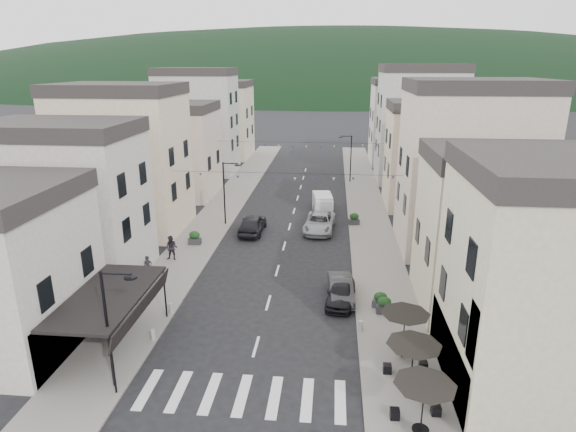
% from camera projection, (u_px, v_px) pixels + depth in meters
% --- Properties ---
extents(ground, '(700.00, 700.00, 0.00)m').
position_uv_depth(ground, '(234.00, 426.00, 20.29)').
color(ground, black).
rests_on(ground, ground).
extents(sidewalk_left, '(4.00, 76.00, 0.12)m').
position_uv_depth(sidewalk_left, '(225.00, 206.00, 51.29)').
color(sidewalk_left, slate).
rests_on(sidewalk_left, ground).
extents(sidewalk_right, '(4.00, 76.00, 0.12)m').
position_uv_depth(sidewalk_right, '(367.00, 210.00, 49.94)').
color(sidewalk_right, slate).
rests_on(sidewalk_right, ground).
extents(hill_backdrop, '(640.00, 360.00, 70.00)m').
position_uv_depth(hill_backdrop, '(329.00, 87.00, 304.73)').
color(hill_backdrop, black).
rests_on(hill_backdrop, ground).
extents(bistro_building, '(10.00, 8.00, 10.00)m').
position_uv_depth(bistro_building, '(571.00, 291.00, 21.26)').
color(bistro_building, '#B7AF91').
rests_on(bistro_building, ground).
extents(boutique_awning, '(3.77, 7.50, 3.28)m').
position_uv_depth(boutique_awning, '(112.00, 297.00, 24.73)').
color(boutique_awning, black).
rests_on(boutique_awning, ground).
extents(buildings_row_left, '(10.20, 54.16, 14.00)m').
position_uv_depth(buildings_row_left, '(174.00, 140.00, 55.52)').
color(buildings_row_left, '#ABA69D').
rests_on(buildings_row_left, ground).
extents(buildings_row_right, '(10.20, 54.16, 14.50)m').
position_uv_depth(buildings_row_right, '(433.00, 143.00, 51.76)').
color(buildings_row_right, '#B7AF91').
rests_on(buildings_row_right, ground).
extents(cafe_terrace, '(2.50, 8.10, 2.53)m').
position_uv_depth(cafe_terrace, '(413.00, 350.00, 21.54)').
color(cafe_terrace, black).
rests_on(cafe_terrace, ground).
extents(streetlamp_left_near, '(1.70, 0.56, 6.00)m').
position_uv_depth(streetlamp_left_near, '(112.00, 318.00, 21.58)').
color(streetlamp_left_near, black).
rests_on(streetlamp_left_near, ground).
extents(streetlamp_left_far, '(1.70, 0.56, 6.00)m').
position_uv_depth(streetlamp_left_far, '(227.00, 187.00, 44.34)').
color(streetlamp_left_far, black).
rests_on(streetlamp_left_far, ground).
extents(streetlamp_right_far, '(1.70, 0.56, 6.00)m').
position_uv_depth(streetlamp_right_far, '(349.00, 154.00, 60.36)').
color(streetlamp_right_far, black).
rests_on(streetlamp_right_far, ground).
extents(bollards, '(11.66, 10.26, 0.60)m').
position_uv_depth(bollards, '(254.00, 345.00, 25.38)').
color(bollards, gray).
rests_on(bollards, ground).
extents(bunting_near, '(19.00, 0.28, 0.62)m').
position_uv_depth(bunting_near, '(285.00, 177.00, 39.43)').
color(bunting_near, black).
rests_on(bunting_near, ground).
extents(bunting_far, '(19.00, 0.28, 0.62)m').
position_uv_depth(bunting_far, '(299.00, 145.00, 54.60)').
color(bunting_far, black).
rests_on(bunting_far, ground).
extents(parked_car_a, '(2.15, 4.26, 1.39)m').
position_uv_depth(parked_car_a, '(341.00, 293.00, 30.50)').
color(parked_car_a, black).
rests_on(parked_car_a, ground).
extents(parked_car_b, '(1.83, 4.34, 1.40)m').
position_uv_depth(parked_car_b, '(341.00, 289.00, 31.09)').
color(parked_car_b, '#323235').
rests_on(parked_car_b, ground).
extents(parked_car_c, '(2.99, 5.76, 1.55)m').
position_uv_depth(parked_car_c, '(319.00, 223.00, 43.62)').
color(parked_car_c, '#9A9DA2').
rests_on(parked_car_c, ground).
extents(parked_car_d, '(2.00, 4.49, 1.28)m').
position_uv_depth(parked_car_d, '(322.00, 202.00, 50.44)').
color(parked_car_d, black).
rests_on(parked_car_d, ground).
extents(parked_car_e, '(2.12, 5.02, 1.69)m').
position_uv_depth(parked_car_e, '(252.00, 224.00, 43.07)').
color(parked_car_e, black).
rests_on(parked_car_e, ground).
extents(delivery_van, '(2.23, 4.55, 2.10)m').
position_uv_depth(delivery_van, '(322.00, 204.00, 48.58)').
color(delivery_van, silver).
rests_on(delivery_van, ground).
extents(pedestrian_a, '(0.70, 0.55, 1.67)m').
position_uv_depth(pedestrian_a, '(148.00, 267.00, 33.67)').
color(pedestrian_a, black).
rests_on(pedestrian_a, sidewalk_left).
extents(pedestrian_b, '(0.98, 0.78, 1.94)m').
position_uv_depth(pedestrian_b, '(172.00, 248.00, 36.83)').
color(pedestrian_b, black).
rests_on(pedestrian_b, sidewalk_left).
extents(planter_la, '(1.08, 0.61, 1.21)m').
position_uv_depth(planter_la, '(110.00, 327.00, 26.57)').
color(planter_la, '#2E2E30').
rests_on(planter_la, sidewalk_left).
extents(planter_lb, '(1.05, 0.61, 1.15)m').
position_uv_depth(planter_lb, '(195.00, 238.00, 40.11)').
color(planter_lb, '#2C2C2E').
rests_on(planter_lb, sidewalk_left).
extents(planter_ra, '(0.96, 0.55, 1.06)m').
position_uv_depth(planter_ra, '(384.00, 305.00, 29.09)').
color(planter_ra, '#2B2B2D').
rests_on(planter_ra, sidewalk_right).
extents(planter_rb, '(1.05, 0.79, 1.04)m').
position_uv_depth(planter_rb, '(380.00, 300.00, 29.73)').
color(planter_rb, '#303033').
rests_on(planter_rb, sidewalk_right).
extents(planter_rc, '(1.06, 0.70, 1.10)m').
position_uv_depth(planter_rc, '(354.00, 219.00, 45.08)').
color(planter_rc, '#2E2E31').
rests_on(planter_rc, sidewalk_right).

